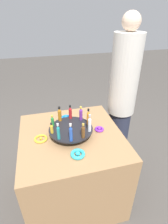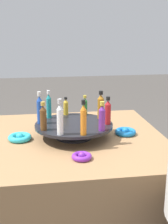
{
  "view_description": "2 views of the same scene",
  "coord_description": "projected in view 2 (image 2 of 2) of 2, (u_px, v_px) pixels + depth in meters",
  "views": [
    {
      "loc": [
        -1.1,
        0.19,
        1.58
      ],
      "look_at": [
        0.07,
        -0.13,
        0.86
      ],
      "focal_mm": 28.0,
      "sensor_mm": 36.0,
      "label": 1
    },
    {
      "loc": [
        -0.16,
        -1.3,
        1.2
      ],
      "look_at": [
        0.04,
        -0.06,
        0.84
      ],
      "focal_mm": 50.0,
      "sensor_mm": 36.0,
      "label": 2
    }
  ],
  "objects": [
    {
      "name": "bottle_green",
      "position": [
        85.0,
        106.0,
        1.5
      ],
      "size": [
        0.02,
        0.02,
        0.1
      ],
      "color": "#288438",
      "rests_on": "display_stand"
    },
    {
      "name": "bottle_orange",
      "position": [
        83.0,
        119.0,
        1.22
      ],
      "size": [
        0.02,
        0.02,
        0.14
      ],
      "color": "orange",
      "rests_on": "display_stand"
    },
    {
      "name": "ribbon_bow_teal",
      "position": [
        20.0,
        137.0,
        1.36
      ],
      "size": [
        0.1,
        0.1,
        0.03
      ],
      "color": "#2DB7CC",
      "rests_on": "party_table"
    },
    {
      "name": "ribbon_bow_gold",
      "position": [
        69.0,
        120.0,
        1.62
      ],
      "size": [
        0.1,
        0.1,
        0.02
      ],
      "color": "gold",
      "rests_on": "party_table"
    },
    {
      "name": "bottle_blue",
      "position": [
        40.0,
        109.0,
        1.36
      ],
      "size": [
        0.03,
        0.03,
        0.14
      ],
      "color": "#234CAD",
      "rests_on": "display_stand"
    },
    {
      "name": "display_stand",
      "position": [
        74.0,
        127.0,
        1.38
      ],
      "size": [
        0.35,
        0.35,
        0.06
      ],
      "color": "black",
      "rests_on": "party_table"
    },
    {
      "name": "bottle_brown",
      "position": [
        43.0,
        117.0,
        1.28
      ],
      "size": [
        0.03,
        0.03,
        0.12
      ],
      "color": "brown",
      "rests_on": "display_stand"
    },
    {
      "name": "bottle_purple",
      "position": [
        102.0,
        117.0,
        1.28
      ],
      "size": [
        0.03,
        0.03,
        0.12
      ],
      "color": "#702D93",
      "rests_on": "display_stand"
    },
    {
      "name": "bottle_amber",
      "position": [
        101.0,
        106.0,
        1.45
      ],
      "size": [
        0.03,
        0.03,
        0.13
      ],
      "color": "#AD6B19",
      "rests_on": "display_stand"
    },
    {
      "name": "party_table",
      "position": [
        75.0,
        207.0,
        1.49
      ],
      "size": [
        0.81,
        0.81,
        0.71
      ],
      "color": "#9E754C",
      "rests_on": "ground_plane"
    },
    {
      "name": "ribbon_bow_purple",
      "position": [
        81.0,
        156.0,
        1.17
      ],
      "size": [
        0.08,
        0.08,
        0.03
      ],
      "color": "purple",
      "rests_on": "party_table"
    },
    {
      "name": "bottle_clear",
      "position": [
        60.0,
        118.0,
        1.23
      ],
      "size": [
        0.03,
        0.03,
        0.15
      ],
      "color": "silver",
      "rests_on": "display_stand"
    },
    {
      "name": "ribbon_bow_blue",
      "position": [
        126.0,
        132.0,
        1.43
      ],
      "size": [
        0.1,
        0.1,
        0.03
      ],
      "color": "blue",
      "rests_on": "party_table"
    },
    {
      "name": "bottle_gold",
      "position": [
        66.0,
        107.0,
        1.51
      ],
      "size": [
        0.02,
        0.02,
        0.09
      ],
      "color": "gold",
      "rests_on": "display_stand"
    },
    {
      "name": "bottle_teal",
      "position": [
        49.0,
        105.0,
        1.45
      ],
      "size": [
        0.02,
        0.02,
        0.13
      ],
      "color": "teal",
      "rests_on": "display_stand"
    },
    {
      "name": "bottle_red",
      "position": [
        108.0,
        112.0,
        1.36
      ],
      "size": [
        0.03,
        0.03,
        0.12
      ],
      "color": "#B21E23",
      "rests_on": "display_stand"
    }
  ]
}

